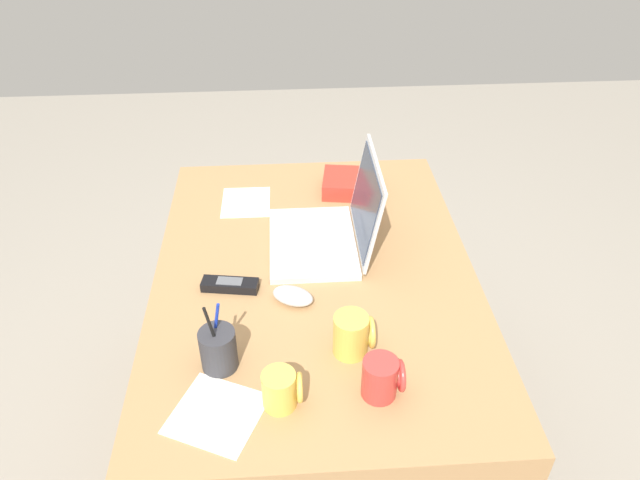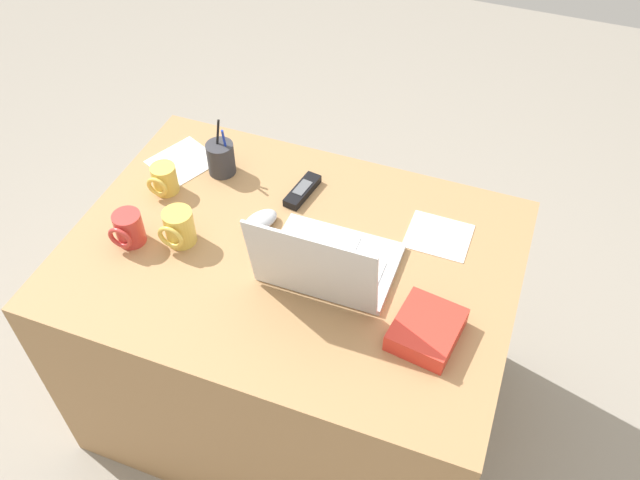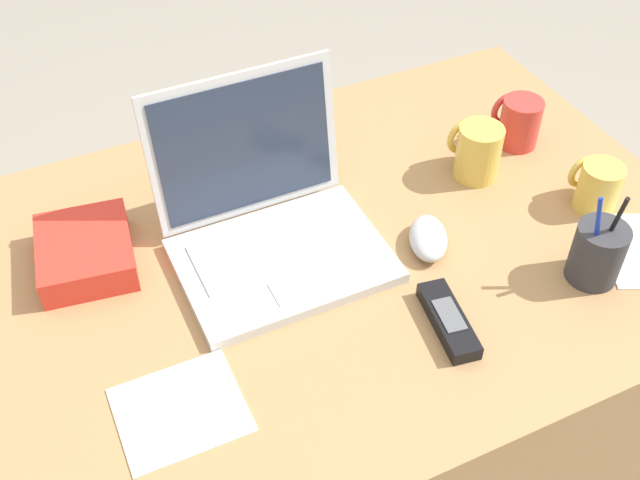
% 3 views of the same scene
% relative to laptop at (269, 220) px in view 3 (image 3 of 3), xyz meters
% --- Properties ---
extents(ground_plane, '(6.00, 6.00, 0.00)m').
position_rel_laptop_xyz_m(ground_plane, '(0.12, -0.05, -0.78)').
color(ground_plane, gray).
extents(desk, '(1.17, 0.84, 0.73)m').
position_rel_laptop_xyz_m(desk, '(0.12, -0.05, -0.42)').
color(desk, '#A87C4F').
rests_on(desk, ground).
extents(laptop, '(0.32, 0.29, 0.26)m').
position_rel_laptop_xyz_m(laptop, '(0.00, 0.00, 0.00)').
color(laptop, silver).
rests_on(laptop, desk).
extents(computer_mouse, '(0.10, 0.12, 0.04)m').
position_rel_laptop_xyz_m(computer_mouse, '(0.23, -0.11, -0.03)').
color(computer_mouse, silver).
rests_on(computer_mouse, desk).
extents(coffee_mug_white, '(0.08, 0.09, 0.10)m').
position_rel_laptop_xyz_m(coffee_mug_white, '(0.40, 0.01, -0.00)').
color(coffee_mug_white, '#E0BC4C').
rests_on(coffee_mug_white, desk).
extents(coffee_mug_tall, '(0.07, 0.09, 0.09)m').
position_rel_laptop_xyz_m(coffee_mug_tall, '(0.52, 0.06, -0.01)').
color(coffee_mug_tall, '#C63833').
rests_on(coffee_mug_tall, desk).
extents(coffee_mug_spare, '(0.07, 0.08, 0.09)m').
position_rel_laptop_xyz_m(coffee_mug_spare, '(0.54, -0.15, -0.01)').
color(coffee_mug_spare, '#E0BC4C').
rests_on(coffee_mug_spare, desk).
extents(cordless_phone, '(0.07, 0.15, 0.03)m').
position_rel_laptop_xyz_m(cordless_phone, '(0.17, -0.27, -0.04)').
color(cordless_phone, black).
rests_on(cordless_phone, desk).
extents(pen_holder, '(0.08, 0.08, 0.17)m').
position_rel_laptop_xyz_m(pen_holder, '(0.43, -0.28, -0.00)').
color(pen_holder, '#333338').
rests_on(pen_holder, desk).
extents(snack_bag, '(0.17, 0.19, 0.05)m').
position_rel_laptop_xyz_m(snack_bag, '(-0.28, 0.08, -0.03)').
color(snack_bag, red).
rests_on(snack_bag, desk).
extents(paper_note_near_laptop, '(0.17, 0.15, 0.00)m').
position_rel_laptop_xyz_m(paper_note_near_laptop, '(-0.23, -0.24, -0.05)').
color(paper_note_near_laptop, white).
rests_on(paper_note_near_laptop, desk).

